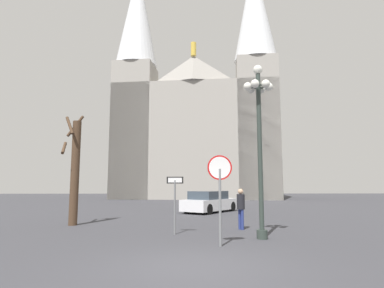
% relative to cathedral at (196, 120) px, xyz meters
% --- Properties ---
extents(ground_plane, '(120.00, 120.00, 0.00)m').
position_rel_cathedral_xyz_m(ground_plane, '(-1.68, -36.45, -10.66)').
color(ground_plane, '#38383D').
extents(cathedral, '(22.69, 14.97, 33.50)m').
position_rel_cathedral_xyz_m(cathedral, '(0.00, 0.00, 0.00)').
color(cathedral, gray).
rests_on(cathedral, ground).
extents(stop_sign, '(0.74, 0.08, 2.67)m').
position_rel_cathedral_xyz_m(stop_sign, '(-0.76, -34.09, -8.79)').
color(stop_sign, slate).
rests_on(stop_sign, ground).
extents(one_way_arrow_sign, '(0.62, 0.08, 2.09)m').
position_rel_cathedral_xyz_m(one_way_arrow_sign, '(-2.16, -31.73, -9.33)').
color(one_way_arrow_sign, slate).
rests_on(one_way_arrow_sign, ground).
extents(street_lamp, '(1.04, 0.94, 6.01)m').
position_rel_cathedral_xyz_m(street_lamp, '(0.78, -32.82, -6.82)').
color(street_lamp, '#2D3833').
rests_on(street_lamp, ground).
extents(bare_tree, '(0.89, 1.21, 5.07)m').
position_rel_cathedral_xyz_m(bare_tree, '(-6.79, -28.95, -8.15)').
color(bare_tree, '#473323').
rests_on(bare_tree, ground).
extents(parked_car_near_white, '(4.12, 4.72, 1.38)m').
position_rel_cathedral_xyz_m(parked_car_near_white, '(-0.08, -22.22, -10.00)').
color(parked_car_near_white, silver).
rests_on(parked_car_near_white, ground).
extents(pedestrian_walking, '(0.32, 0.32, 1.63)m').
position_rel_cathedral_xyz_m(pedestrian_walking, '(0.49, -30.54, -9.68)').
color(pedestrian_walking, navy).
rests_on(pedestrian_walking, ground).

